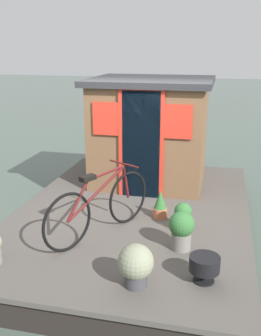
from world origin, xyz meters
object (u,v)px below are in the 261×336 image
at_px(potted_plant_lavender, 181,229).
at_px(charcoal_grill, 205,265).
at_px(bicycle, 100,206).
at_px(potted_plant_ivy, 183,216).
at_px(houseboat_cabin, 151,131).
at_px(potted_plant_rosemary, 160,205).
at_px(potted_plant_basil, 136,264).

relative_size(potted_plant_lavender, charcoal_grill, 1.50).
distance_m(bicycle, potted_plant_ivy, 1.10).
relative_size(houseboat_cabin, potted_plant_rosemary, 5.09).
xyz_separation_m(potted_plant_rosemary, potted_plant_ivy, (-0.33, -0.36, 0.01)).
distance_m(houseboat_cabin, charcoal_grill, 3.32).
bearing_deg(potted_plant_basil, bicycle, 34.55).
relative_size(houseboat_cabin, potted_plant_basil, 4.51).
height_order(potted_plant_rosemary, potted_plant_ivy, potted_plant_rosemary).
bearing_deg(bicycle, charcoal_grill, -119.25).
bearing_deg(potted_plant_basil, charcoal_grill, -70.48).
distance_m(potted_plant_basil, potted_plant_lavender, 0.94).
height_order(houseboat_cabin, charcoal_grill, houseboat_cabin).
height_order(potted_plant_ivy, charcoal_grill, potted_plant_ivy).
relative_size(potted_plant_rosemary, charcoal_grill, 1.27).
distance_m(houseboat_cabin, potted_plant_lavender, 2.62).
relative_size(houseboat_cabin, potted_plant_ivy, 5.35).
xyz_separation_m(bicycle, potted_plant_ivy, (0.38, -1.02, -0.20)).
distance_m(houseboat_cabin, potted_plant_ivy, 2.17).
relative_size(potted_plant_ivy, charcoal_grill, 1.21).
bearing_deg(potted_plant_ivy, houseboat_cabin, 22.77).
relative_size(bicycle, potted_plant_basil, 3.47).
relative_size(houseboat_cabin, bicycle, 1.30).
bearing_deg(charcoal_grill, potted_plant_rosemary, 25.41).
height_order(potted_plant_lavender, charcoal_grill, potted_plant_lavender).
xyz_separation_m(houseboat_cabin, charcoal_grill, (-3.03, -1.14, -0.73)).
xyz_separation_m(bicycle, potted_plant_basil, (-1.00, -0.69, -0.16)).
xyz_separation_m(potted_plant_lavender, charcoal_grill, (-0.63, -0.31, -0.07)).
bearing_deg(houseboat_cabin, potted_plant_rosemary, -164.30).
xyz_separation_m(potted_plant_rosemary, charcoal_grill, (-1.47, -0.70, 0.00)).
distance_m(potted_plant_ivy, charcoal_grill, 1.19).
relative_size(potted_plant_ivy, potted_plant_lavender, 0.81).
height_order(bicycle, charcoal_grill, bicycle).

